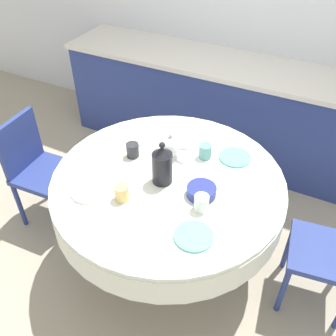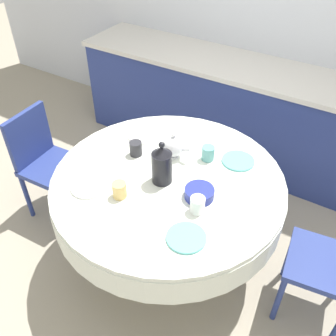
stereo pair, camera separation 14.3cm
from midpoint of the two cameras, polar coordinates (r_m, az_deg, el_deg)
name	(u,v)px [view 2 (the right image)]	position (r m, az deg, el deg)	size (l,w,h in m)	color
ground_plane	(168,254)	(2.82, 1.49, -13.06)	(12.00, 12.00, 0.00)	#9E937F
wall_back	(279,8)	(3.45, 17.83, 22.22)	(7.00, 0.05, 2.60)	silver
kitchen_counter	(249,115)	(3.49, 13.41, 7.81)	(3.24, 0.64, 0.91)	navy
dining_table	(168,193)	(2.35, 1.75, -3.81)	(1.43, 1.43, 0.75)	brown
chair_right	(45,159)	(2.94, -16.89, 1.23)	(0.42, 0.42, 0.87)	navy
plate_near_left	(89,187)	(2.24, -10.23, -2.87)	(0.21, 0.21, 0.01)	white
cup_near_left	(120,190)	(2.13, -5.49, -3.40)	(0.08, 0.08, 0.09)	#DBB766
plate_near_right	(186,238)	(1.94, 4.95, -10.59)	(0.21, 0.21, 0.01)	#60BCB7
cup_near_right	(197,205)	(2.05, 6.53, -5.64)	(0.08, 0.08, 0.09)	white
plate_far_left	(143,135)	(2.61, -2.33, 4.95)	(0.21, 0.21, 0.01)	white
cup_far_left	(136,148)	(2.42, -3.25, 2.96)	(0.08, 0.08, 0.09)	#28282D
plate_far_right	(238,161)	(2.44, 12.31, 1.03)	(0.21, 0.21, 0.01)	#60BCB7
cup_far_right	(208,153)	(2.40, 7.82, 2.21)	(0.08, 0.08, 0.09)	#5BA39E
coffee_carafe	(162,165)	(2.17, 0.95, 0.44)	(0.12, 0.12, 0.28)	black
teapot	(174,146)	(2.39, 2.60, 3.29)	(0.19, 0.14, 0.18)	white
fruit_bowl	(199,193)	(2.14, 6.72, -3.88)	(0.17, 0.17, 0.06)	navy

